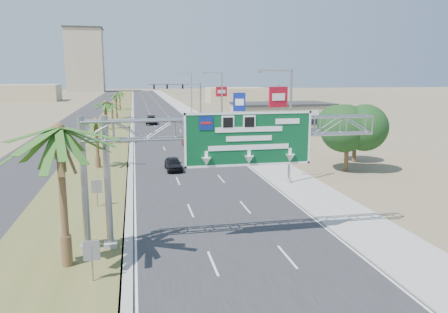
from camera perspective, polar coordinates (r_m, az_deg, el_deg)
name	(u,v)px	position (r m, az deg, el deg)	size (l,w,h in m)	color
road	(155,109)	(124.08, -9.00, 6.09)	(12.00, 300.00, 0.02)	#28282B
sidewalk_right	(185,109)	(124.75, -5.08, 6.22)	(4.00, 300.00, 0.10)	#9E9B93
median_grass	(118,110)	(124.02, -13.65, 5.95)	(7.00, 300.00, 0.12)	#515A28
opposing_road	(92,110)	(124.47, -16.88, 5.78)	(8.00, 300.00, 0.02)	#28282B
sign_gantry	(220,138)	(24.20, -0.57, 2.46)	(16.75, 1.24, 7.50)	gray
palm_near	(58,130)	(22.03, -20.84, 3.25)	(5.70, 5.70, 8.35)	brown
palm_row_b	(96,121)	(45.98, -16.40, 4.45)	(3.99, 3.99, 5.95)	brown
palm_row_c	(105,104)	(61.83, -15.25, 6.69)	(3.99, 3.99, 6.75)	brown
palm_row_d	(112,104)	(79.84, -14.44, 6.63)	(3.99, 3.99, 5.45)	brown
palm_row_e	(116,95)	(98.76, -13.95, 7.74)	(3.99, 3.99, 6.15)	brown
palm_row_f	(119,93)	(123.74, -13.51, 8.10)	(3.99, 3.99, 5.75)	brown
streetlight_near	(288,131)	(38.17, 8.34, 3.28)	(3.27, 0.44, 10.00)	gray
streetlight_mid	(221,107)	(67.02, -0.43, 6.50)	(3.27, 0.44, 10.00)	gray
streetlight_far	(191,96)	(102.52, -4.37, 7.89)	(3.27, 0.44, 10.00)	gray
signal_mast	(190,99)	(86.37, -4.42, 7.50)	(10.28, 0.71, 8.00)	gray
store_building	(282,115)	(84.58, 7.56, 5.43)	(18.00, 10.00, 4.00)	#C8B787
oak_near	(348,126)	(44.92, 15.88, 3.86)	(4.50, 4.50, 6.80)	brown
oak_far	(356,128)	(49.91, 16.80, 3.63)	(3.50, 3.50, 5.60)	brown
median_signback_a	(92,254)	(21.28, -16.90, -12.06)	(0.75, 0.08, 2.08)	gray
median_signback_b	(97,189)	(32.72, -16.28, -4.05)	(0.75, 0.08, 2.08)	gray
tower_distant	(85,61)	(265.02, -17.69, 11.85)	(20.00, 16.00, 35.00)	tan
building_distant_left	(25,93)	(178.11, -24.58, 7.57)	(24.00, 14.00, 6.00)	#C8B787
building_distant_right	(235,95)	(157.82, 1.48, 8.06)	(20.00, 12.00, 5.00)	#C8B787
car_left_lane	(173,164)	(44.18, -6.63, -0.98)	(1.57, 3.90, 1.33)	black
car_mid_lane	(190,141)	(58.41, -4.44, 1.99)	(1.64, 4.69, 1.55)	maroon
car_right_lane	(204,129)	(72.13, -2.63, 3.59)	(2.32, 5.02, 1.40)	gray
car_far	(151,120)	(86.65, -9.47, 4.69)	(2.16, 5.31, 1.54)	black
pole_sign_red_near	(278,101)	(52.55, 7.08, 7.26)	(2.41, 0.74, 8.33)	gray
pole_sign_blue	(239,103)	(71.40, 2.00, 6.94)	(2.02, 0.71, 6.86)	gray
pole_sign_red_far	(221,94)	(81.82, -0.35, 8.10)	(2.21, 0.82, 7.55)	gray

